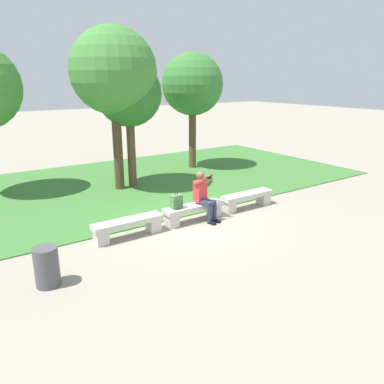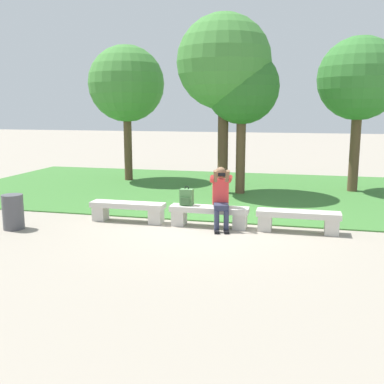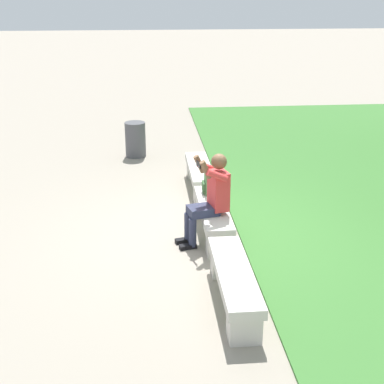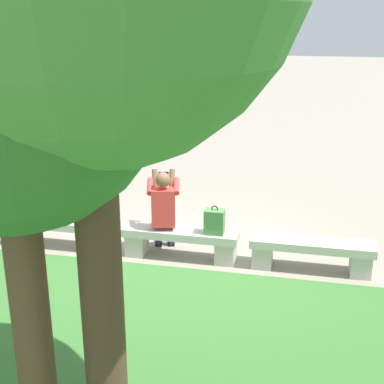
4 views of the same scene
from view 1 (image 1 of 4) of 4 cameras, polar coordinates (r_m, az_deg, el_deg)
name	(u,v)px [view 1 (image 1 of 4)]	position (r m, az deg, el deg)	size (l,w,h in m)	color
ground_plane	(194,221)	(10.01, 0.24, -4.42)	(80.00, 80.00, 0.00)	gray
grass_strip	(125,184)	(13.66, -10.24, 1.23)	(17.50, 8.00, 0.03)	#3D7533
bench_main	(128,226)	(9.04, -9.73, -5.08)	(1.72, 0.40, 0.45)	beige
bench_near	(194,211)	(9.91, 0.24, -2.84)	(1.72, 0.40, 0.45)	beige
bench_mid	(247,198)	(11.04, 8.36, -0.94)	(1.72, 0.40, 0.45)	beige
person_photographer	(204,194)	(9.86, 1.77, -0.24)	(0.53, 0.78, 1.32)	black
backpack	(176,202)	(9.56, -2.38, -1.50)	(0.28, 0.24, 0.43)	#4C7F47
tree_behind_wall	(192,85)	(15.56, 0.06, 15.99)	(2.47, 2.47, 4.66)	brown
tree_right_background	(129,95)	(12.88, -9.62, 14.43)	(2.17, 2.17, 4.26)	brown
tree_far_back	(113,72)	(12.59, -11.89, 17.48)	(2.74, 2.74, 5.25)	#4C3826
trash_bin	(47,267)	(7.39, -21.26, -10.56)	(0.44, 0.44, 0.75)	#4C4C51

